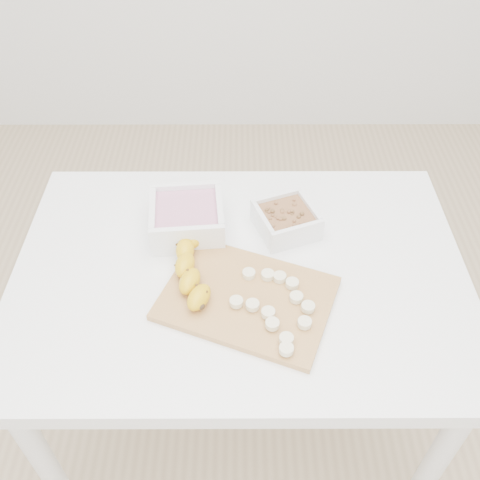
{
  "coord_description": "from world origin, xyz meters",
  "views": [
    {
      "loc": [
        -0.0,
        -0.79,
        1.62
      ],
      "look_at": [
        0.0,
        0.03,
        0.81
      ],
      "focal_mm": 40.0,
      "sensor_mm": 36.0,
      "label": 1
    }
  ],
  "objects_px": {
    "bowl_yogurt": "(187,217)",
    "bowl_granola": "(286,220)",
    "table": "(240,296)",
    "cutting_board": "(247,298)",
    "banana": "(192,267)"
  },
  "relations": [
    {
      "from": "bowl_granola",
      "to": "cutting_board",
      "type": "height_order",
      "value": "bowl_granola"
    },
    {
      "from": "table",
      "to": "bowl_yogurt",
      "type": "bearing_deg",
      "value": 134.35
    },
    {
      "from": "table",
      "to": "cutting_board",
      "type": "distance_m",
      "value": 0.14
    },
    {
      "from": "banana",
      "to": "bowl_granola",
      "type": "bearing_deg",
      "value": 40.33
    },
    {
      "from": "table",
      "to": "cutting_board",
      "type": "height_order",
      "value": "cutting_board"
    },
    {
      "from": "bowl_granola",
      "to": "banana",
      "type": "xyz_separation_m",
      "value": [
        -0.21,
        -0.15,
        0.0
      ]
    },
    {
      "from": "bowl_yogurt",
      "to": "bowl_granola",
      "type": "bearing_deg",
      "value": 0.3
    },
    {
      "from": "cutting_board",
      "to": "banana",
      "type": "bearing_deg",
      "value": 151.87
    },
    {
      "from": "table",
      "to": "bowl_yogurt",
      "type": "distance_m",
      "value": 0.22
    },
    {
      "from": "bowl_granola",
      "to": "table",
      "type": "bearing_deg",
      "value": -130.46
    },
    {
      "from": "table",
      "to": "bowl_yogurt",
      "type": "xyz_separation_m",
      "value": [
        -0.12,
        0.13,
        0.14
      ]
    },
    {
      "from": "bowl_yogurt",
      "to": "bowl_granola",
      "type": "distance_m",
      "value": 0.23
    },
    {
      "from": "cutting_board",
      "to": "banana",
      "type": "distance_m",
      "value": 0.13
    },
    {
      "from": "bowl_yogurt",
      "to": "bowl_granola",
      "type": "relative_size",
      "value": 1.08
    },
    {
      "from": "table",
      "to": "bowl_granola",
      "type": "bearing_deg",
      "value": 49.54
    }
  ]
}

